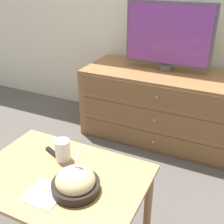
% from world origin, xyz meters
% --- Properties ---
extents(ground_plane, '(12.00, 12.00, 0.00)m').
position_xyz_m(ground_plane, '(0.00, 0.00, 0.00)').
color(ground_plane, '#56514C').
extents(dresser, '(1.44, 0.59, 0.63)m').
position_xyz_m(dresser, '(0.12, -0.32, 0.31)').
color(dresser, olive).
rests_on(dresser, ground_plane).
extents(tv, '(0.73, 0.12, 0.56)m').
position_xyz_m(tv, '(0.08, -0.24, 0.92)').
color(tv, '#515156').
rests_on(tv, dresser).
extents(coffee_table, '(0.86, 0.60, 0.49)m').
position_xyz_m(coffee_table, '(-0.04, -1.67, 0.41)').
color(coffee_table, tan).
rests_on(coffee_table, ground_plane).
extents(takeout_bowl, '(0.23, 0.23, 0.18)m').
position_xyz_m(takeout_bowl, '(0.09, -1.72, 0.53)').
color(takeout_bowl, black).
rests_on(takeout_bowl, coffee_table).
extents(drink_cup, '(0.08, 0.08, 0.12)m').
position_xyz_m(drink_cup, '(-0.10, -1.55, 0.54)').
color(drink_cup, white).
rests_on(drink_cup, coffee_table).
extents(napkin, '(0.16, 0.16, 0.00)m').
position_xyz_m(napkin, '(-0.03, -1.81, 0.49)').
color(napkin, white).
rests_on(napkin, coffee_table).
extents(remote_control, '(0.14, 0.08, 0.02)m').
position_xyz_m(remote_control, '(-0.17, -1.54, 0.49)').
color(remote_control, black).
rests_on(remote_control, coffee_table).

